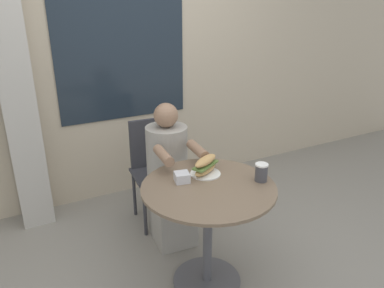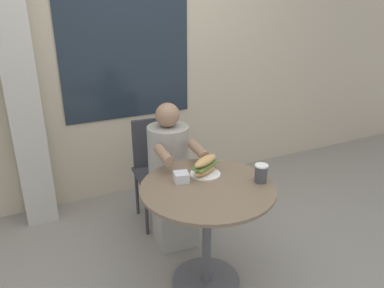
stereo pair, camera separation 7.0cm
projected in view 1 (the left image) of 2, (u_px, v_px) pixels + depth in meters
name	position (u px, v px, depth m)	size (l,w,h in m)	color
ground_plane	(207.00, 281.00, 2.56)	(8.00, 8.00, 0.00)	gray
storefront_wall	(123.00, 46.00, 3.31)	(8.00, 0.09, 2.80)	#B7A88E
lattice_pillar	(15.00, 83.00, 2.83)	(0.25, 0.25, 2.40)	#B2ADA3
cafe_table	(208.00, 212.00, 2.36)	(0.84, 0.84, 0.73)	brown
diner_chair	(154.00, 161.00, 3.15)	(0.41, 0.41, 0.87)	#333338
seated_diner	(170.00, 183.00, 2.87)	(0.35, 0.57, 1.10)	gray
sandwich_on_plate	(205.00, 166.00, 2.42)	(0.23, 0.20, 0.12)	white
drink_cup	(261.00, 172.00, 2.34)	(0.08, 0.08, 0.12)	#424247
napkin_box	(182.00, 177.00, 2.34)	(0.11, 0.11, 0.06)	silver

